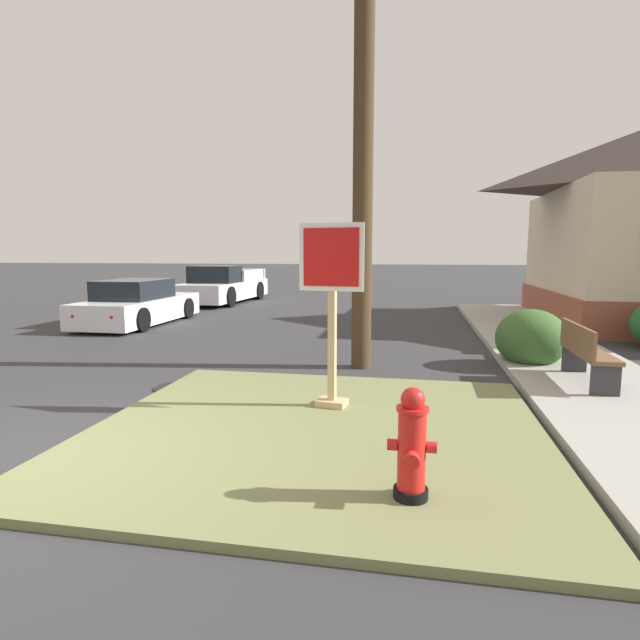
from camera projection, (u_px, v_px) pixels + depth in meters
ground_plane at (26, 466)px, 4.76m from camera, size 160.00×160.00×0.00m
grass_corner_patch at (317, 430)px, 5.62m from camera, size 4.93×4.68×0.08m
sidewalk_strip at (556, 357)px, 9.44m from camera, size 2.20×18.45×0.12m
fire_hydrant at (412, 447)px, 3.93m from camera, size 0.38×0.34×0.89m
stop_sign at (332, 315)px, 6.21m from camera, size 0.81×0.33×2.27m
manhole_cover at (178, 388)px, 7.50m from camera, size 0.70×0.70×0.02m
parked_sedan_white at (138, 305)px, 14.12m from camera, size 1.87×4.39×1.25m
pickup_truck_white at (222, 287)px, 20.10m from camera, size 2.24×5.29×1.48m
street_bench at (585, 351)px, 7.31m from camera, size 0.42×1.55×0.85m
utility_pole at (365, 26)px, 8.11m from camera, size 1.78×0.34×10.89m
shrub_by_curb at (531, 338)px, 8.82m from camera, size 1.21×1.21×1.02m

